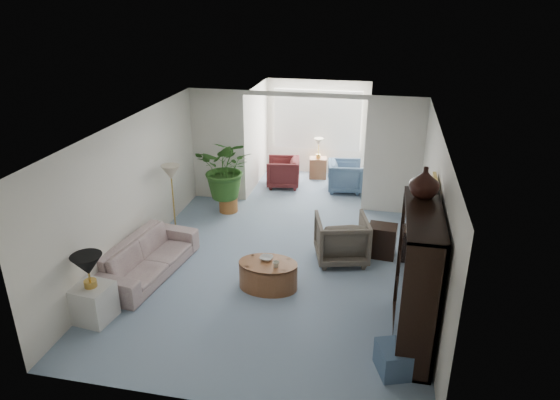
% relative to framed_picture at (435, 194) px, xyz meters
% --- Properties ---
extents(floor, '(6.00, 6.00, 0.00)m').
position_rel_framed_picture_xyz_m(floor, '(-2.46, 0.10, -1.70)').
color(floor, '#8A9CB6').
rests_on(floor, ground).
extents(sunroom_floor, '(2.60, 2.60, 0.00)m').
position_rel_framed_picture_xyz_m(sunroom_floor, '(-2.46, 4.20, -1.70)').
color(sunroom_floor, '#8A9CB6').
rests_on(sunroom_floor, ground).
extents(back_pier_left, '(1.20, 0.12, 2.50)m').
position_rel_framed_picture_xyz_m(back_pier_left, '(-4.36, 3.10, -0.45)').
color(back_pier_left, silver).
rests_on(back_pier_left, ground).
extents(back_pier_right, '(1.20, 0.12, 2.50)m').
position_rel_framed_picture_xyz_m(back_pier_right, '(-0.56, 3.10, -0.45)').
color(back_pier_right, silver).
rests_on(back_pier_right, ground).
extents(back_header, '(2.60, 0.12, 0.10)m').
position_rel_framed_picture_xyz_m(back_header, '(-2.46, 3.10, 0.75)').
color(back_header, silver).
rests_on(back_header, back_pier_left).
extents(window_pane, '(2.20, 0.02, 1.50)m').
position_rel_framed_picture_xyz_m(window_pane, '(-2.46, 5.28, -0.30)').
color(window_pane, white).
extents(window_blinds, '(2.20, 0.02, 1.50)m').
position_rel_framed_picture_xyz_m(window_blinds, '(-2.46, 5.25, -0.30)').
color(window_blinds, white).
extents(framed_picture, '(0.04, 0.50, 0.40)m').
position_rel_framed_picture_xyz_m(framed_picture, '(0.00, 0.00, 0.00)').
color(framed_picture, '#C0B39A').
extents(sofa, '(1.08, 2.19, 0.61)m').
position_rel_framed_picture_xyz_m(sofa, '(-4.51, -0.34, -1.39)').
color(sofa, beige).
rests_on(sofa, ground).
extents(end_table, '(0.56, 0.56, 0.55)m').
position_rel_framed_picture_xyz_m(end_table, '(-4.71, -1.69, -1.42)').
color(end_table, silver).
rests_on(end_table, ground).
extents(table_lamp, '(0.44, 0.44, 0.30)m').
position_rel_framed_picture_xyz_m(table_lamp, '(-4.71, -1.69, -0.80)').
color(table_lamp, black).
rests_on(table_lamp, end_table).
extents(floor_lamp, '(0.36, 0.36, 0.28)m').
position_rel_framed_picture_xyz_m(floor_lamp, '(-4.69, 1.24, -0.45)').
color(floor_lamp, beige).
rests_on(floor_lamp, ground).
extents(coffee_table, '(1.05, 1.05, 0.45)m').
position_rel_framed_picture_xyz_m(coffee_table, '(-2.44, -0.34, -1.47)').
color(coffee_table, brown).
rests_on(coffee_table, ground).
extents(coffee_bowl, '(0.23, 0.23, 0.05)m').
position_rel_framed_picture_xyz_m(coffee_bowl, '(-2.49, -0.24, -1.22)').
color(coffee_bowl, beige).
rests_on(coffee_bowl, coffee_table).
extents(coffee_cup, '(0.11, 0.11, 0.09)m').
position_rel_framed_picture_xyz_m(coffee_cup, '(-2.29, -0.44, -1.20)').
color(coffee_cup, beige).
rests_on(coffee_cup, coffee_table).
extents(wingback_chair, '(1.07, 1.09, 0.82)m').
position_rel_framed_picture_xyz_m(wingback_chair, '(-1.38, 0.81, -1.29)').
color(wingback_chair, '#5E564A').
rests_on(wingback_chair, ground).
extents(side_table_dark, '(0.53, 0.44, 0.59)m').
position_rel_framed_picture_xyz_m(side_table_dark, '(-0.68, 1.11, -1.41)').
color(side_table_dark, black).
rests_on(side_table_dark, ground).
extents(entertainment_cabinet, '(0.46, 1.73, 1.92)m').
position_rel_framed_picture_xyz_m(entertainment_cabinet, '(-0.23, -1.21, -0.74)').
color(entertainment_cabinet, black).
rests_on(entertainment_cabinet, ground).
extents(cabinet_urn, '(0.40, 0.40, 0.41)m').
position_rel_framed_picture_xyz_m(cabinet_urn, '(-0.23, -0.71, 0.43)').
color(cabinet_urn, black).
rests_on(cabinet_urn, entertainment_cabinet).
extents(ottoman, '(0.59, 0.59, 0.37)m').
position_rel_framed_picture_xyz_m(ottoman, '(-0.42, -1.90, -1.52)').
color(ottoman, slate).
rests_on(ottoman, ground).
extents(plant_pot, '(0.40, 0.40, 0.32)m').
position_rel_framed_picture_xyz_m(plant_pot, '(-3.96, 2.43, -1.54)').
color(plant_pot, '#A2622F').
rests_on(plant_pot, ground).
extents(house_plant, '(1.19, 1.04, 1.33)m').
position_rel_framed_picture_xyz_m(house_plant, '(-3.96, 2.43, -0.72)').
color(house_plant, '#2C5A1E').
rests_on(house_plant, plant_pot).
extents(sunroom_chair_blue, '(0.89, 0.87, 0.72)m').
position_rel_framed_picture_xyz_m(sunroom_chair_blue, '(-1.61, 4.16, -1.34)').
color(sunroom_chair_blue, slate).
rests_on(sunroom_chair_blue, ground).
extents(sunroom_chair_maroon, '(0.87, 0.85, 0.70)m').
position_rel_framed_picture_xyz_m(sunroom_chair_maroon, '(-3.11, 4.16, -1.35)').
color(sunroom_chair_maroon, '#531E1C').
rests_on(sunroom_chair_maroon, ground).
extents(sunroom_table, '(0.47, 0.39, 0.52)m').
position_rel_framed_picture_xyz_m(sunroom_table, '(-2.36, 4.91, -1.44)').
color(sunroom_table, brown).
rests_on(sunroom_table, ground).
extents(shelf_clutter, '(0.30, 1.21, 1.06)m').
position_rel_framed_picture_xyz_m(shelf_clutter, '(-0.28, -1.31, -0.61)').
color(shelf_clutter, '#34322F').
rests_on(shelf_clutter, entertainment_cabinet).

